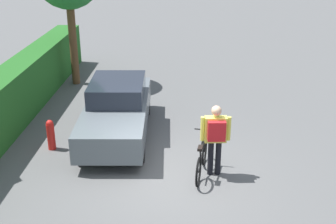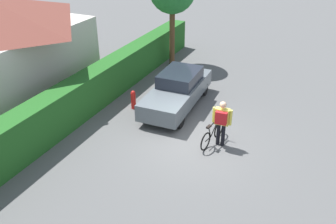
{
  "view_description": "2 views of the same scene",
  "coord_description": "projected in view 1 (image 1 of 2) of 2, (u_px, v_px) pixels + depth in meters",
  "views": [
    {
      "loc": [
        -8.66,
        -0.25,
        5.16
      ],
      "look_at": [
        1.91,
        0.21,
        0.82
      ],
      "focal_mm": 46.54,
      "sensor_mm": 36.0,
      "label": 1
    },
    {
      "loc": [
        -10.18,
        -3.71,
        7.11
      ],
      "look_at": [
        0.07,
        1.04,
        0.91
      ],
      "focal_mm": 38.43,
      "sensor_mm": 36.0,
      "label": 2
    }
  ],
  "objects": [
    {
      "name": "ground_plane",
      "position": [
        174.0,
        177.0,
        9.97
      ],
      "size": [
        60.0,
        60.0,
        0.0
      ],
      "primitive_type": "plane",
      "color": "#565656"
    },
    {
      "name": "parked_car_near",
      "position": [
        117.0,
        109.0,
        11.84
      ],
      "size": [
        4.53,
        1.82,
        1.47
      ],
      "color": "slate",
      "rests_on": "ground"
    },
    {
      "name": "bicycle",
      "position": [
        202.0,
        160.0,
        9.94
      ],
      "size": [
        1.62,
        0.5,
        0.92
      ],
      "color": "black",
      "rests_on": "ground"
    },
    {
      "name": "person_rider",
      "position": [
        216.0,
        134.0,
        9.67
      ],
      "size": [
        0.37,
        0.68,
        1.69
      ],
      "color": "black",
      "rests_on": "ground"
    },
    {
      "name": "fire_hydrant",
      "position": [
        51.0,
        134.0,
        11.11
      ],
      "size": [
        0.2,
        0.2,
        0.81
      ],
      "color": "red",
      "rests_on": "ground"
    }
  ]
}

